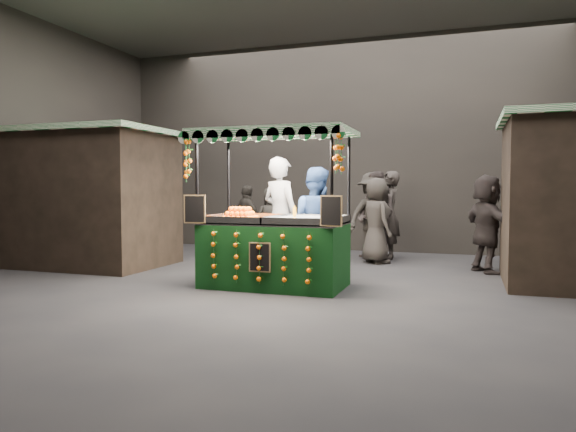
% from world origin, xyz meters
% --- Properties ---
extents(ground, '(12.00, 12.00, 0.00)m').
position_xyz_m(ground, '(0.00, 0.00, 0.00)').
color(ground, black).
rests_on(ground, ground).
extents(market_hall, '(12.10, 10.10, 5.05)m').
position_xyz_m(market_hall, '(0.00, 0.00, 3.38)').
color(market_hall, black).
rests_on(market_hall, ground).
extents(neighbour_stall_left, '(3.00, 2.20, 2.60)m').
position_xyz_m(neighbour_stall_left, '(-4.40, 1.00, 1.31)').
color(neighbour_stall_left, black).
rests_on(neighbour_stall_left, ground).
extents(juice_stall, '(2.42, 1.42, 2.35)m').
position_xyz_m(juice_stall, '(-0.28, -0.01, 0.73)').
color(juice_stall, black).
rests_on(juice_stall, ground).
extents(vendor_grey, '(0.87, 0.74, 2.01)m').
position_xyz_m(vendor_grey, '(-0.55, 1.02, 1.01)').
color(vendor_grey, gray).
rests_on(vendor_grey, ground).
extents(vendor_blue, '(0.94, 0.76, 1.83)m').
position_xyz_m(vendor_blue, '(0.07, 0.96, 0.91)').
color(vendor_blue, navy).
rests_on(vendor_blue, ground).
extents(shopper_0, '(0.78, 0.69, 1.80)m').
position_xyz_m(shopper_0, '(-3.90, 2.07, 0.90)').
color(shopper_0, '#2C2724').
rests_on(shopper_0, ground).
extents(shopper_1, '(1.13, 1.10, 1.84)m').
position_xyz_m(shopper_1, '(0.69, 3.40, 0.92)').
color(shopper_1, '#2A2322').
rests_on(shopper_1, ground).
extents(shopper_2, '(0.97, 0.82, 1.56)m').
position_xyz_m(shopper_2, '(-2.14, 3.29, 0.78)').
color(shopper_2, black).
rests_on(shopper_2, ground).
extents(shopper_3, '(1.32, 1.29, 1.81)m').
position_xyz_m(shopper_3, '(0.60, 3.49, 0.91)').
color(shopper_3, black).
rests_on(shopper_3, ground).
extents(shopper_4, '(0.87, 0.74, 1.52)m').
position_xyz_m(shopper_4, '(-1.64, 3.52, 0.76)').
color(shopper_4, '#2B2723').
rests_on(shopper_4, ground).
extents(shopper_5, '(1.23, 1.65, 1.73)m').
position_xyz_m(shopper_5, '(2.78, 2.49, 0.86)').
color(shopper_5, black).
rests_on(shopper_5, ground).
extents(shopper_6, '(0.54, 0.73, 1.85)m').
position_xyz_m(shopper_6, '(0.90, 3.77, 0.92)').
color(shopper_6, '#2A2522').
rests_on(shopper_6, ground).
extents(shopper_7, '(0.93, 0.99, 1.70)m').
position_xyz_m(shopper_7, '(0.75, 3.04, 0.85)').
color(shopper_7, '#2B2622').
rests_on(shopper_7, ground).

